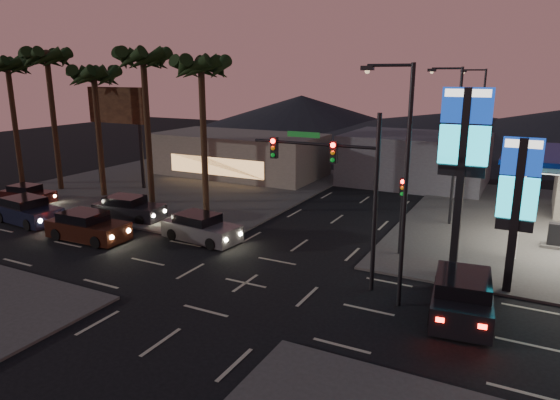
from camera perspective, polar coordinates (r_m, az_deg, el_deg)
The scene contains 26 objects.
ground at distance 23.88m, azimuth -3.97°, elevation -9.46°, with size 140.00×140.00×0.00m, color black.
corner_lot_nw at distance 45.21m, azimuth -10.86°, elevation 1.82°, with size 24.00×24.00×0.12m, color #47443F.
pylon_sign_tall at distance 24.53m, azimuth 20.25°, elevation 5.89°, with size 2.20×0.35×9.00m.
pylon_sign_short at distance 23.66m, azimuth 25.56°, elevation 0.81°, with size 1.60×0.35×7.00m.
traffic_signal_mast at distance 22.44m, azimuth 6.71°, elevation 2.95°, with size 6.10×0.39×8.00m.
pedestal_signal at distance 27.13m, azimuth 13.77°, elevation -0.39°, with size 0.32×0.39×4.30m.
streetlight_near at distance 20.55m, azimuth 13.71°, elevation 2.98°, with size 2.14×0.25×10.00m.
streetlight_mid at distance 33.20m, azimuth 19.18°, elevation 6.76°, with size 2.14×0.25×10.00m.
streetlight_far at distance 47.03m, azimuth 21.77°, elevation 8.52°, with size 2.14×0.25×10.00m.
palm_a at distance 34.79m, azimuth -8.98°, elevation 13.81°, with size 4.41×4.41×10.86m.
palm_b at distance 37.95m, azimuth -15.32°, elevation 14.33°, with size 4.41×4.41×11.46m.
palm_c at distance 41.47m, azimuth -20.46°, elevation 12.40°, with size 4.41×4.41×10.26m.
palm_d at distance 45.27m, azimuth -25.02°, elevation 13.67°, with size 4.41×4.41×11.66m.
palm_e at distance 49.28m, azimuth -28.63°, elevation 12.58°, with size 4.41×4.41×11.06m.
billboard at distance 45.08m, azimuth -18.19°, elevation 9.40°, with size 6.00×0.30×8.50m.
building_far_west at distance 48.55m, azimuth -4.72°, elevation 5.20°, with size 16.00×8.00×4.00m, color #726B5B.
building_far_mid at distance 46.22m, azimuth 15.19°, elevation 4.55°, with size 12.00×9.00×4.40m, color #4C4C51.
hill_left at distance 86.93m, azimuth 2.46°, elevation 9.88°, with size 40.00×40.00×6.00m, color black.
hill_center at distance 79.83m, azimuth 19.12°, elevation 8.01°, with size 60.00×60.00×4.00m, color black.
car_lane_a_front at distance 31.69m, azimuth -20.78°, elevation -3.10°, with size 4.35×1.96×1.40m.
car_lane_a_mid at distance 31.74m, azimuth -21.17°, elevation -2.87°, with size 5.16×2.28×1.66m.
car_lane_a_rear at distance 36.92m, azimuth -26.93°, elevation -1.14°, with size 5.32×2.63×1.68m.
car_lane_b_front at distance 29.80m, azimuth -9.03°, elevation -3.21°, with size 5.03×2.52×1.59m.
car_lane_b_mid at distance 35.18m, azimuth -16.92°, elevation -0.97°, with size 4.99×2.47×1.58m.
car_lane_b_rear at distance 42.64m, azimuth -26.88°, elevation 0.56°, with size 4.34×2.15×1.37m.
suv_station at distance 21.99m, azimuth 20.11°, elevation -10.15°, with size 2.84×5.55×1.78m.
Camera 1 is at (11.45, -18.64, 9.58)m, focal length 32.00 mm.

